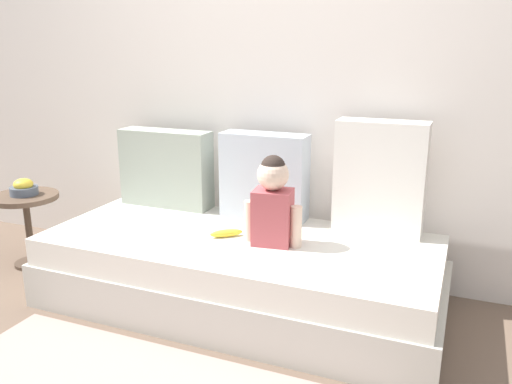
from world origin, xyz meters
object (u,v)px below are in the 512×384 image
object	(u,v)px
toddler	(273,201)
throw_pillow_right	(380,178)
throw_pillow_left	(166,168)
fruit_bowl	(24,188)
couch	(239,272)
side_table	(27,211)
banana	(226,233)
throw_pillow_center	(264,176)

from	to	relation	value
toddler	throw_pillow_right	bearing A→B (deg)	39.10
throw_pillow_left	fruit_bowl	world-z (taller)	throw_pillow_left
couch	side_table	world-z (taller)	side_table
couch	throw_pillow_right	xyz separation A→B (m)	(0.63, 0.35, 0.48)
toddler	banana	distance (m)	0.32
throw_pillow_right	toddler	world-z (taller)	throw_pillow_right
throw_pillow_right	throw_pillow_left	bearing A→B (deg)	180.00
throw_pillow_left	banana	bearing A→B (deg)	-32.64
throw_pillow_left	toddler	distance (m)	0.90
toddler	throw_pillow_left	bearing A→B (deg)	156.17
throw_pillow_left	throw_pillow_center	world-z (taller)	throw_pillow_center
side_table	throw_pillow_center	bearing A→B (deg)	14.42
throw_pillow_center	toddler	size ratio (longest dim) A/B	1.09
side_table	couch	bearing A→B (deg)	0.56
side_table	fruit_bowl	world-z (taller)	fruit_bowl
banana	fruit_bowl	size ratio (longest dim) A/B	1.05
throw_pillow_right	toddler	xyz separation A→B (m)	(-0.45, -0.36, -0.07)
banana	toddler	bearing A→B (deg)	0.76
banana	side_table	xyz separation A→B (m)	(-1.35, 0.00, -0.05)
couch	throw_pillow_left	world-z (taller)	throw_pillow_left
couch	toddler	world-z (taller)	toddler
side_table	throw_pillow_left	bearing A→B (deg)	25.06
banana	throw_pillow_center	bearing A→B (deg)	80.34
fruit_bowl	throw_pillow_left	bearing A→B (deg)	25.06
couch	fruit_bowl	distance (m)	1.44
throw_pillow_left	fruit_bowl	xyz separation A→B (m)	(-0.78, -0.36, -0.11)
throw_pillow_left	side_table	xyz separation A→B (m)	(-0.78, -0.36, -0.26)
side_table	toddler	bearing A→B (deg)	-0.02
throw_pillow_center	fruit_bowl	xyz separation A→B (m)	(-1.41, -0.36, -0.12)
throw_pillow_center	throw_pillow_right	distance (m)	0.64
throw_pillow_right	side_table	xyz separation A→B (m)	(-2.04, -0.36, -0.32)
toddler	side_table	distance (m)	1.62
banana	throw_pillow_left	bearing A→B (deg)	147.36
fruit_bowl	couch	bearing A→B (deg)	0.56
throw_pillow_left	toddler	world-z (taller)	throw_pillow_left
toddler	side_table	world-z (taller)	toddler
couch	toddler	bearing A→B (deg)	-4.40
toddler	throw_pillow_center	bearing A→B (deg)	117.32
throw_pillow_right	toddler	size ratio (longest dim) A/B	1.31
couch	throw_pillow_left	bearing A→B (deg)	151.20
throw_pillow_center	banana	bearing A→B (deg)	-99.66
couch	throw_pillow_right	bearing A→B (deg)	28.80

